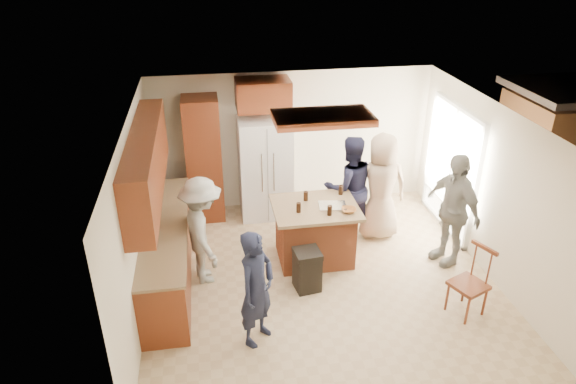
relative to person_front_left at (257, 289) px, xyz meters
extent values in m
plane|color=tan|center=(1.05, 1.08, -0.78)|extent=(5.00, 5.00, 0.00)
plane|color=white|center=(1.05, 1.08, 1.72)|extent=(5.00, 5.00, 0.00)
plane|color=beige|center=(1.05, 3.58, 0.47)|extent=(5.00, 0.00, 5.00)
plane|color=beige|center=(1.05, -1.42, 0.47)|extent=(5.00, 0.00, 5.00)
plane|color=beige|center=(-1.45, 1.08, 0.47)|extent=(0.00, 5.00, 5.00)
plane|color=beige|center=(3.55, 1.08, 0.47)|extent=(0.00, 5.00, 5.00)
cube|color=white|center=(3.53, 2.28, 0.27)|extent=(0.02, 1.60, 2.10)
cube|color=white|center=(3.51, 2.28, 0.27)|extent=(0.08, 1.72, 2.10)
cube|color=maroon|center=(1.05, 1.28, 1.66)|extent=(1.30, 0.70, 0.10)
cube|color=white|center=(1.05, 1.28, 1.60)|extent=(1.10, 0.50, 0.02)
cube|color=olive|center=(5.05, 2.28, -0.83)|extent=(3.00, 3.00, 0.10)
cube|color=#593319|center=(5.75, 2.88, 0.22)|extent=(1.40, 1.60, 2.00)
imported|color=#191D32|center=(0.00, 0.00, 0.00)|extent=(0.68, 0.70, 1.55)
imported|color=#191A32|center=(1.77, 2.28, 0.10)|extent=(0.90, 0.60, 1.76)
imported|color=#9F866D|center=(2.27, 2.16, 0.13)|extent=(0.90, 0.60, 1.81)
imported|color=gray|center=(3.09, 1.27, 0.12)|extent=(0.82, 1.16, 1.79)
imported|color=gray|center=(-0.62, 1.39, 0.04)|extent=(0.69, 1.13, 1.63)
cube|color=maroon|center=(-1.15, 1.48, -0.34)|extent=(0.60, 3.00, 0.88)
cube|color=#846B4C|center=(-1.15, 1.48, 0.12)|extent=(0.64, 3.00, 0.04)
cube|color=maroon|center=(-1.27, 1.48, 1.10)|extent=(0.35, 3.00, 0.85)
cube|color=maroon|center=(-0.55, 3.28, 0.32)|extent=(0.60, 0.60, 2.20)
cube|color=maroon|center=(0.50, 3.28, 1.42)|extent=(0.90, 0.60, 0.50)
cube|color=white|center=(0.50, 3.20, 0.12)|extent=(0.90, 0.72, 1.80)
cube|color=gray|center=(0.50, 2.84, 0.12)|extent=(0.01, 0.01, 1.71)
cylinder|color=silver|center=(0.40, 2.81, 0.21)|extent=(0.02, 0.02, 0.70)
cylinder|color=silver|center=(0.60, 2.81, 0.21)|extent=(0.02, 0.02, 0.70)
cube|color=#A14A29|center=(1.07, 1.64, -0.34)|extent=(1.10, 0.85, 0.88)
cube|color=olive|center=(1.07, 1.64, 0.13)|extent=(1.28, 1.03, 0.05)
cube|color=silver|center=(1.32, 1.59, 0.16)|extent=(0.44, 0.35, 0.02)
imported|color=brown|center=(1.52, 1.39, 0.18)|extent=(0.24, 0.24, 0.05)
cylinder|color=black|center=(0.79, 1.50, 0.23)|extent=(0.07, 0.07, 0.15)
cylinder|color=black|center=(0.96, 1.85, 0.23)|extent=(0.07, 0.07, 0.15)
cylinder|color=black|center=(1.54, 1.96, 0.23)|extent=(0.07, 0.07, 0.15)
cylinder|color=black|center=(1.22, 1.35, 0.23)|extent=(0.07, 0.07, 0.15)
cube|color=black|center=(0.81, 0.91, -0.50)|extent=(0.39, 0.39, 0.55)
cube|color=black|center=(0.81, 0.91, -0.19)|extent=(0.40, 0.40, 0.08)
cube|color=maroon|center=(2.80, 0.04, -0.33)|extent=(0.55, 0.55, 0.05)
cylinder|color=maroon|center=(2.71, -0.18, -0.56)|extent=(0.05, 0.05, 0.44)
cylinder|color=maroon|center=(3.03, -0.05, -0.56)|extent=(0.05, 0.05, 0.44)
cylinder|color=maroon|center=(2.58, 0.13, -0.56)|extent=(0.05, 0.05, 0.44)
cylinder|color=maroon|center=(2.89, 0.26, -0.56)|extent=(0.05, 0.05, 0.44)
cube|color=maroon|center=(2.98, 0.12, 0.19)|extent=(0.20, 0.38, 0.05)
cylinder|color=maroon|center=(3.03, 0.01, -0.06)|extent=(0.03, 0.03, 0.50)
cylinder|color=maroon|center=(2.93, 0.23, -0.06)|extent=(0.03, 0.03, 0.50)
camera|label=1|loc=(-0.43, -4.96, 3.84)|focal=32.00mm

